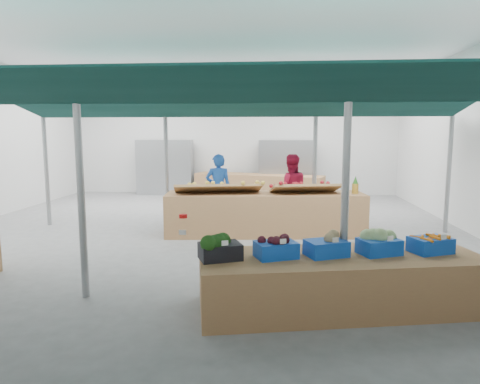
{
  "coord_description": "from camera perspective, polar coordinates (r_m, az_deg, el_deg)",
  "views": [
    {
      "loc": [
        1.62,
        -9.49,
        2.24
      ],
      "look_at": [
        0.94,
        -1.6,
        1.16
      ],
      "focal_mm": 32.0,
      "sensor_mm": 36.0,
      "label": 1
    }
  ],
  "objects": [
    {
      "name": "pole_ribbon",
      "position": [
        6.05,
        -7.6,
        -3.41
      ],
      "size": [
        0.12,
        0.12,
        0.28
      ],
      "color": "red",
      "rests_on": "pole_grid"
    },
    {
      "name": "floor",
      "position": [
        9.88,
        -4.69,
        -5.39
      ],
      "size": [
        13.0,
        13.0,
        0.0
      ],
      "primitive_type": "plane",
      "color": "slate",
      "rests_on": "ground"
    },
    {
      "name": "back_shelving_left",
      "position": [
        16.08,
        -9.97,
        3.21
      ],
      "size": [
        2.0,
        0.5,
        2.0
      ],
      "primitive_type": "cube",
      "color": "#B23F33",
      "rests_on": "floor"
    },
    {
      "name": "crate_cabbage",
      "position": [
        5.83,
        18.07,
        -6.37
      ],
      "size": [
        0.6,
        0.52,
        0.35
      ],
      "rotation": [
        0.0,
        0.0,
        0.4
      ],
      "color": "blue",
      "rests_on": "veg_counter"
    },
    {
      "name": "hall",
      "position": [
        11.05,
        -3.58,
        9.83
      ],
      "size": [
        13.0,
        13.0,
        13.0
      ],
      "color": "silver",
      "rests_on": "ground"
    },
    {
      "name": "crate_beets",
      "position": [
        5.42,
        4.82,
        -7.33
      ],
      "size": [
        0.6,
        0.52,
        0.29
      ],
      "rotation": [
        0.0,
        0.0,
        0.4
      ],
      "color": "blue",
      "rests_on": "veg_counter"
    },
    {
      "name": "vendor_left",
      "position": [
        10.72,
        -2.9,
        0.42
      ],
      "size": [
        0.68,
        0.48,
        1.75
      ],
      "primitive_type": "imported",
      "rotation": [
        0.0,
        0.0,
        3.24
      ],
      "color": "#18469D",
      "rests_on": "floor"
    },
    {
      "name": "back_shelving_right",
      "position": [
        15.54,
        6.3,
        3.13
      ],
      "size": [
        2.0,
        0.5,
        2.0
      ],
      "primitive_type": "cube",
      "color": "#B23F33",
      "rests_on": "floor"
    },
    {
      "name": "vendor_right",
      "position": [
        10.63,
        6.76,
        0.31
      ],
      "size": [
        0.91,
        0.74,
        1.75
      ],
      "primitive_type": "imported",
      "rotation": [
        0.0,
        0.0,
        3.24
      ],
      "color": "maroon",
      "rests_on": "floor"
    },
    {
      "name": "awnings",
      "position": [
        7.81,
        -1.55,
        11.7
      ],
      "size": [
        9.5,
        7.08,
        0.3
      ],
      "color": "#0B302C",
      "rests_on": "pole_grid"
    },
    {
      "name": "veg_counter",
      "position": [
        5.79,
        13.24,
        -11.55
      ],
      "size": [
        3.77,
        1.89,
        0.7
      ],
      "primitive_type": "cube",
      "rotation": [
        0.0,
        0.0,
        0.2
      ],
      "color": "#996F42",
      "rests_on": "floor"
    },
    {
      "name": "apple_heap_yellow",
      "position": [
        9.39,
        -2.95,
        0.77
      ],
      "size": [
        2.0,
        1.05,
        0.27
      ],
      "rotation": [
        0.0,
        0.0,
        0.19
      ],
      "color": "#997247",
      "rests_on": "fruit_counter"
    },
    {
      "name": "apple_heap_red",
      "position": [
        9.5,
        8.75,
        0.78
      ],
      "size": [
        1.61,
        0.97,
        0.27
      ],
      "rotation": [
        0.0,
        0.0,
        0.19
      ],
      "color": "#997247",
      "rests_on": "fruit_counter"
    },
    {
      "name": "pineapple",
      "position": [
        9.74,
        15.12,
        0.86
      ],
      "size": [
        0.14,
        0.14,
        0.39
      ],
      "rotation": [
        0.0,
        0.0,
        0.19
      ],
      "color": "#8C6019",
      "rests_on": "fruit_counter"
    },
    {
      "name": "crate_carrots",
      "position": [
        6.16,
        24.04,
        -6.36
      ],
      "size": [
        0.6,
        0.52,
        0.29
      ],
      "rotation": [
        0.0,
        0.0,
        0.4
      ],
      "color": "blue",
      "rests_on": "veg_counter"
    },
    {
      "name": "crate_celeriac",
      "position": [
        5.58,
        11.44,
        -6.9
      ],
      "size": [
        0.6,
        0.52,
        0.31
      ],
      "rotation": [
        0.0,
        0.0,
        0.4
      ],
      "color": "blue",
      "rests_on": "veg_counter"
    },
    {
      "name": "sparrow",
      "position": [
        5.18,
        -4.37,
        -6.74
      ],
      "size": [
        0.12,
        0.09,
        0.11
      ],
      "rotation": [
        0.0,
        0.0,
        0.4
      ],
      "color": "brown",
      "rests_on": "crate_broccoli"
    },
    {
      "name": "far_counter",
      "position": [
        15.13,
        2.42,
        0.81
      ],
      "size": [
        4.66,
        2.22,
        0.83
      ],
      "primitive_type": "cube",
      "rotation": [
        0.0,
        0.0,
        -0.3
      ],
      "color": "#996F42",
      "rests_on": "floor"
    },
    {
      "name": "crate_broccoli",
      "position": [
        5.33,
        -2.67,
        -7.3
      ],
      "size": [
        0.6,
        0.52,
        0.35
      ],
      "rotation": [
        0.0,
        0.0,
        0.4
      ],
      "color": "black",
      "rests_on": "veg_counter"
    },
    {
      "name": "fruit_counter",
      "position": [
        9.6,
        3.34,
        -2.91
      ],
      "size": [
        4.46,
        1.46,
        0.94
      ],
      "primitive_type": "cube",
      "rotation": [
        0.0,
        0.0,
        0.1
      ],
      "color": "#996F42",
      "rests_on": "floor"
    },
    {
      "name": "pole_grid",
      "position": [
        7.8,
        -1.53,
        4.58
      ],
      "size": [
        10.0,
        4.6,
        3.0
      ],
      "color": "gray",
      "rests_on": "floor"
    }
  ]
}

